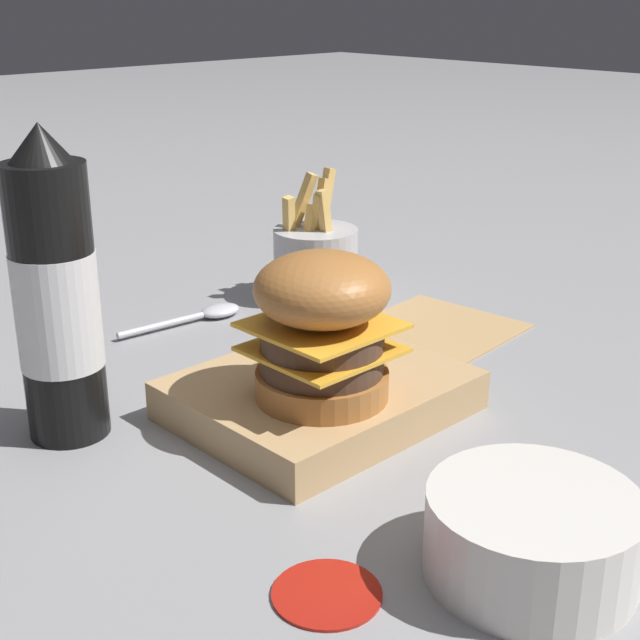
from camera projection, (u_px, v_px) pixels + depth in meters
ground_plane at (344, 395)px, 0.77m from camera, size 6.00×6.00×0.00m
serving_board at (320, 395)px, 0.74m from camera, size 0.22×0.18×0.03m
burger at (322, 326)px, 0.67m from camera, size 0.10×0.10×0.12m
ketchup_bottle at (57, 299)px, 0.67m from camera, size 0.06×0.06×0.24m
fries_basket at (315, 260)px, 1.00m from camera, size 0.09×0.09×0.14m
side_bowl at (532, 533)px, 0.53m from camera, size 0.13×0.13×0.05m
spoon at (208, 314)px, 0.95m from camera, size 0.14×0.04×0.01m
ketchup_puddle at (327, 592)px, 0.52m from camera, size 0.07×0.07×0.00m
parchment_square at (437, 327)px, 0.92m from camera, size 0.16×0.16×0.00m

